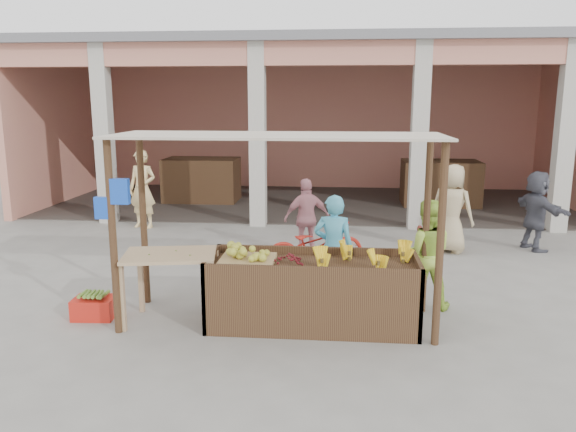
# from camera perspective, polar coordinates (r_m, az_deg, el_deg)

# --- Properties ---
(ground) EXTENTS (60.00, 60.00, 0.00)m
(ground) POSITION_cam_1_polar(r_m,az_deg,el_deg) (7.28, -1.53, -10.83)
(ground) COLOR slate
(ground) RESTS_ON ground
(market_building) EXTENTS (14.40, 6.40, 4.20)m
(market_building) POSITION_cam_1_polar(r_m,az_deg,el_deg) (15.62, 2.55, 11.40)
(market_building) COLOR tan
(market_building) RESTS_ON ground
(fruit_stall) EXTENTS (2.60, 0.95, 0.80)m
(fruit_stall) POSITION_cam_1_polar(r_m,az_deg,el_deg) (7.10, 2.50, -7.98)
(fruit_stall) COLOR #4F381F
(fruit_stall) RESTS_ON ground
(stall_awning) EXTENTS (4.09, 1.35, 2.39)m
(stall_awning) POSITION_cam_1_polar(r_m,az_deg,el_deg) (6.83, -1.68, 4.87)
(stall_awning) COLOR #4F381F
(stall_awning) RESTS_ON ground
(banana_heap) EXTENTS (1.15, 0.62, 0.21)m
(banana_heap) POSITION_cam_1_polar(r_m,az_deg,el_deg) (6.93, 7.40, -4.18)
(banana_heap) COLOR yellow
(banana_heap) RESTS_ON fruit_stall
(melon_tray) EXTENTS (0.67, 0.58, 0.19)m
(melon_tray) POSITION_cam_1_polar(r_m,az_deg,el_deg) (7.02, -4.13, -4.06)
(melon_tray) COLOR tan
(melon_tray) RESTS_ON fruit_stall
(berry_heap) EXTENTS (0.40, 0.33, 0.13)m
(berry_heap) POSITION_cam_1_polar(r_m,az_deg,el_deg) (6.95, 0.12, -4.38)
(berry_heap) COLOR maroon
(berry_heap) RESTS_ON fruit_stall
(side_table) EXTENTS (1.24, 0.93, 0.91)m
(side_table) POSITION_cam_1_polar(r_m,az_deg,el_deg) (7.20, -11.88, -4.84)
(side_table) COLOR tan
(side_table) RESTS_ON ground
(papaya_pile) EXTENTS (0.65, 0.37, 0.19)m
(papaya_pile) POSITION_cam_1_polar(r_m,az_deg,el_deg) (7.14, -11.96, -3.02)
(papaya_pile) COLOR #3E832B
(papaya_pile) RESTS_ON side_table
(red_crate) EXTENTS (0.54, 0.41, 0.27)m
(red_crate) POSITION_cam_1_polar(r_m,az_deg,el_deg) (7.82, -19.05, -8.80)
(red_crate) COLOR red
(red_crate) RESTS_ON ground
(plantain_bundle) EXTENTS (0.39, 0.27, 0.08)m
(plantain_bundle) POSITION_cam_1_polar(r_m,az_deg,el_deg) (7.76, -19.14, -7.59)
(plantain_bundle) COLOR olive
(plantain_bundle) RESTS_ON red_crate
(produce_sacks) EXTENTS (0.97, 0.72, 0.59)m
(produce_sacks) POSITION_cam_1_polar(r_m,az_deg,el_deg) (12.34, 14.55, -0.32)
(produce_sacks) COLOR maroon
(produce_sacks) RESTS_ON ground
(vendor_blue) EXTENTS (0.65, 0.50, 1.62)m
(vendor_blue) POSITION_cam_1_polar(r_m,az_deg,el_deg) (7.84, 4.65, -2.94)
(vendor_blue) COLOR #4CB4D6
(vendor_blue) RESTS_ON ground
(vendor_green) EXTENTS (0.78, 0.48, 1.58)m
(vendor_green) POSITION_cam_1_polar(r_m,az_deg,el_deg) (7.80, 13.80, -3.48)
(vendor_green) COLOR #A6CC43
(vendor_green) RESTS_ON ground
(motorcycle) EXTENTS (1.30, 1.88, 0.93)m
(motorcycle) POSITION_cam_1_polar(r_m,az_deg,el_deg) (9.14, 2.73, -3.01)
(motorcycle) COLOR #A61F15
(motorcycle) RESTS_ON ground
(shopper_b) EXTENTS (1.00, 0.75, 1.52)m
(shopper_b) POSITION_cam_1_polar(r_m,az_deg,el_deg) (10.04, 1.93, 0.06)
(shopper_b) COLOR #C27D85
(shopper_b) RESTS_ON ground
(shopper_c) EXTENTS (1.05, 0.95, 1.82)m
(shopper_c) POSITION_cam_1_polar(r_m,az_deg,el_deg) (10.75, 16.31, 1.19)
(shopper_c) COLOR tan
(shopper_c) RESTS_ON ground
(shopper_d) EXTENTS (1.03, 1.58, 1.59)m
(shopper_d) POSITION_cam_1_polar(r_m,az_deg,el_deg) (11.48, 23.92, 0.70)
(shopper_d) COLOR #4A4B56
(shopper_d) RESTS_ON ground
(shopper_e) EXTENTS (0.75, 0.62, 1.79)m
(shopper_e) POSITION_cam_1_polar(r_m,az_deg,el_deg) (12.76, -14.58, 2.82)
(shopper_e) COLOR #E6C480
(shopper_e) RESTS_ON ground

